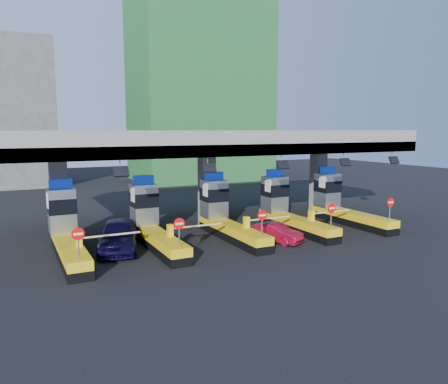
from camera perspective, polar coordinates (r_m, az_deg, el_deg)
name	(u,v)px	position (r m, az deg, el deg)	size (l,w,h in m)	color
ground	(226,236)	(29.23, 0.21, -5.81)	(120.00, 120.00, 0.00)	black
toll_canopy	(207,143)	(30.97, -2.19, 6.45)	(28.00, 12.09, 7.00)	slate
toll_lane_far_left	(66,230)	(26.38, -19.95, -4.72)	(4.43, 8.00, 4.16)	black
toll_lane_left	(151,222)	(27.35, -9.48, -3.89)	(4.43, 8.00, 4.16)	black
toll_lane_center	(224,215)	(29.17, -0.03, -3.03)	(4.43, 8.00, 4.16)	black
toll_lane_right	(286,209)	(31.67, 8.10, -2.21)	(4.43, 8.00, 4.16)	black
toll_lane_far_right	(340,204)	(34.72, 14.92, -1.50)	(4.43, 8.00, 4.16)	black
bg_building_scaffold	(199,79)	(62.84, -3.22, 14.48)	(18.00, 12.00, 28.00)	#1E5926
van	(119,235)	(26.39, -13.59, -5.50)	(2.19, 5.44, 1.85)	black
red_car	(275,233)	(27.86, 6.66, -5.29)	(1.27, 3.64, 1.20)	maroon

